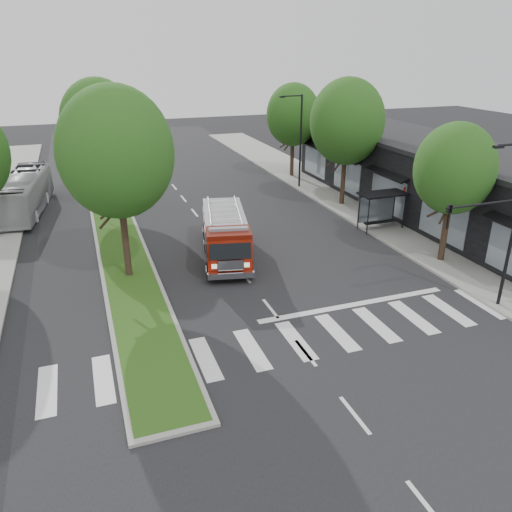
{
  "coord_description": "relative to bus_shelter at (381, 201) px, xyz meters",
  "views": [
    {
      "loc": [
        -7.8,
        -19.72,
        11.69
      ],
      "look_at": [
        0.11,
        2.4,
        1.8
      ],
      "focal_mm": 35.0,
      "sensor_mm": 36.0,
      "label": 1
    }
  ],
  "objects": [
    {
      "name": "ground",
      "position": [
        -11.2,
        -8.15,
        -2.04
      ],
      "size": [
        140.0,
        140.0,
        0.0
      ],
      "primitive_type": "plane",
      "color": "black",
      "rests_on": "ground"
    },
    {
      "name": "sidewalk_right",
      "position": [
        1.3,
        1.85,
        -1.96
      ],
      "size": [
        5.0,
        80.0,
        0.15
      ],
      "primitive_type": "cube",
      "color": "gray",
      "rests_on": "ground"
    },
    {
      "name": "median",
      "position": [
        -17.2,
        9.85,
        -1.96
      ],
      "size": [
        3.0,
        50.0,
        0.15
      ],
      "color": "gray",
      "rests_on": "ground"
    },
    {
      "name": "storefront_row",
      "position": [
        5.8,
        1.85,
        0.46
      ],
      "size": [
        8.0,
        30.0,
        5.0
      ],
      "primitive_type": "cube",
      "color": "black",
      "rests_on": "ground"
    },
    {
      "name": "bus_shelter",
      "position": [
        0.0,
        0.0,
        0.0
      ],
      "size": [
        3.2,
        1.6,
        2.61
      ],
      "color": "black",
      "rests_on": "ground"
    },
    {
      "name": "tree_right_near",
      "position": [
        0.3,
        -6.15,
        3.47
      ],
      "size": [
        4.4,
        4.4,
        8.05
      ],
      "color": "black",
      "rests_on": "ground"
    },
    {
      "name": "tree_right_mid",
      "position": [
        0.3,
        5.85,
        4.45
      ],
      "size": [
        5.6,
        5.6,
        9.72
      ],
      "color": "black",
      "rests_on": "ground"
    },
    {
      "name": "tree_right_far",
      "position": [
        0.3,
        15.85,
        3.8
      ],
      "size": [
        5.0,
        5.0,
        8.73
      ],
      "color": "black",
      "rests_on": "ground"
    },
    {
      "name": "tree_median_near",
      "position": [
        -17.2,
        -2.15,
        4.77
      ],
      "size": [
        5.8,
        5.8,
        10.16
      ],
      "color": "black",
      "rests_on": "ground"
    },
    {
      "name": "tree_median_far",
      "position": [
        -17.2,
        11.85,
        4.45
      ],
      "size": [
        5.6,
        5.6,
        9.72
      ],
      "color": "black",
      "rests_on": "ground"
    },
    {
      "name": "streetlight_right_near",
      "position": [
        -1.59,
        -11.65,
        2.63
      ],
      "size": [
        4.08,
        0.22,
        8.0
      ],
      "color": "black",
      "rests_on": "ground"
    },
    {
      "name": "streetlight_right_far",
      "position": [
        -0.85,
        11.85,
        2.44
      ],
      "size": [
        2.11,
        0.2,
        8.0
      ],
      "color": "black",
      "rests_on": "ground"
    },
    {
      "name": "fire_engine",
      "position": [
        -11.36,
        -1.11,
        -0.68
      ],
      "size": [
        4.14,
        8.52,
        2.84
      ],
      "rotation": [
        0.0,
        0.0,
        -0.22
      ],
      "color": "#580E04",
      "rests_on": "ground"
    },
    {
      "name": "city_bus",
      "position": [
        -23.2,
        12.33,
        -0.55
      ],
      "size": [
        3.78,
        10.91,
        2.98
      ],
      "primitive_type": "imported",
      "rotation": [
        0.0,
        0.0,
        -0.12
      ],
      "color": "#AAAAAE",
      "rests_on": "ground"
    }
  ]
}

